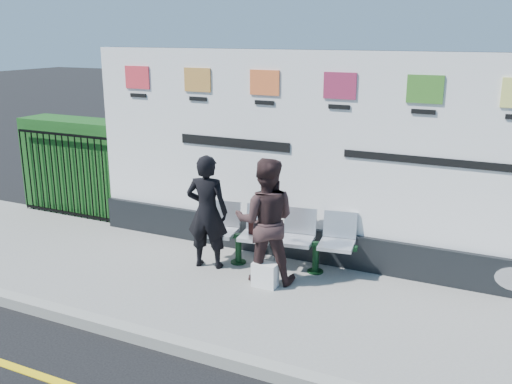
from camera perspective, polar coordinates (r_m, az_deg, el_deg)
pavement at (r=7.47m, az=0.84°, el=-10.45°), size 14.00×3.00×0.12m
kerb at (r=6.31m, az=-5.14°, el=-15.75°), size 14.00×0.18×0.14m
billboard at (r=8.03m, az=8.21°, el=1.60°), size 8.00×0.30×3.00m
hedge at (r=11.07m, az=-16.98°, el=2.58°), size 2.35×0.70×1.70m
railing at (r=10.77m, az=-18.55°, el=1.66°), size 2.05×0.06×1.54m
bench at (r=8.11m, az=2.04°, el=-6.02°), size 2.23×0.88×0.46m
woman_left at (r=7.99m, az=-4.91°, el=-1.99°), size 0.66×0.50×1.63m
woman_right at (r=7.48m, az=0.96°, el=-2.92°), size 0.99×0.89×1.69m
handbag_brown at (r=8.07m, az=0.11°, el=-3.65°), size 0.26×0.16×0.19m
carrier_bag_white at (r=7.56m, az=0.92°, el=-8.27°), size 0.33×0.20×0.33m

